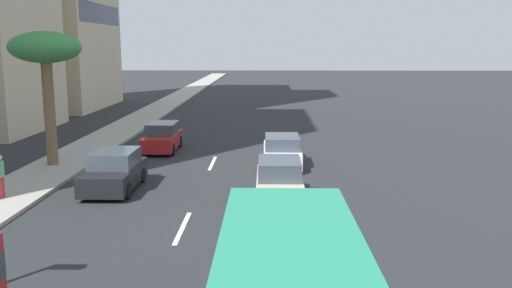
% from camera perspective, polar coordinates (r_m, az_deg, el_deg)
% --- Properties ---
extents(ground_plane, '(198.00, 198.00, 0.00)m').
position_cam_1_polar(ground_plane, '(35.26, -3.33, 0.70)').
color(ground_plane, '#26282B').
extents(sidewalk_right, '(162.00, 3.00, 0.15)m').
position_cam_1_polar(sidewalk_right, '(36.59, -15.04, 0.84)').
color(sidewalk_right, '#9E9B93').
rests_on(sidewalk_right, ground_plane).
extents(lane_stripe_mid, '(3.20, 0.16, 0.01)m').
position_cam_1_polar(lane_stripe_mid, '(18.04, -7.76, -8.74)').
color(lane_stripe_mid, silver).
rests_on(lane_stripe_mid, ground_plane).
extents(lane_stripe_far, '(3.20, 0.16, 0.01)m').
position_cam_1_polar(lane_stripe_far, '(27.52, -4.61, -2.02)').
color(lane_stripe_far, silver).
rests_on(lane_stripe_far, ground_plane).
extents(car_lead, '(4.11, 1.79, 1.58)m').
position_cam_1_polar(car_lead, '(31.10, -9.86, 0.68)').
color(car_lead, '#A51E1E').
rests_on(car_lead, ground_plane).
extents(car_fourth, '(4.27, 1.88, 1.53)m').
position_cam_1_polar(car_fourth, '(26.78, 2.75, -0.77)').
color(car_fourth, white).
rests_on(car_fourth, ground_plane).
extents(car_fifth, '(4.17, 1.92, 1.62)m').
position_cam_1_polar(car_fifth, '(23.05, -14.73, -2.82)').
color(car_fifth, black).
rests_on(car_fifth, ground_plane).
extents(car_sixth, '(4.02, 1.79, 1.67)m').
position_cam_1_polar(car_sixth, '(20.59, 2.46, -3.98)').
color(car_sixth, beige).
rests_on(car_sixth, ground_plane).
extents(pedestrian_mid_block, '(0.38, 0.38, 1.67)m').
position_cam_1_polar(pedestrian_mid_block, '(22.72, -25.36, -2.89)').
color(pedestrian_mid_block, red).
rests_on(pedestrian_mid_block, sidewalk_right).
extents(palm_tree, '(3.35, 3.35, 6.42)m').
position_cam_1_polar(palm_tree, '(27.74, -21.33, 9.01)').
color(palm_tree, brown).
rests_on(palm_tree, sidewalk_right).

